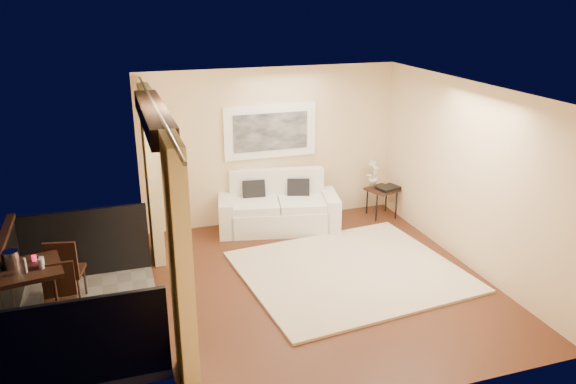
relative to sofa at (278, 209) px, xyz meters
name	(u,v)px	position (x,y,z in m)	size (l,w,h in m)	color
floor	(322,282)	(0.01, -2.09, -0.34)	(5.00, 5.00, 0.00)	#502817
room_shell	(154,116)	(-2.12, -2.09, 2.18)	(5.00, 6.40, 5.00)	white
balcony	(71,310)	(-3.30, -2.09, -0.17)	(1.81, 2.60, 1.17)	#605B56
curtains	(163,211)	(-2.10, -2.09, 0.99)	(0.16, 4.80, 2.64)	#DCC487
artwork	(270,131)	(-0.01, 0.37, 1.28)	(1.62, 0.07, 0.92)	white
rug	(350,271)	(0.50, -1.94, -0.32)	(3.03, 2.64, 0.04)	beige
sofa	(278,209)	(0.00, 0.00, 0.00)	(2.16, 1.26, 0.97)	white
side_table	(382,192)	(1.94, -0.09, 0.13)	(0.62, 0.62, 0.53)	black
tray	(388,188)	(2.02, -0.15, 0.21)	(0.38, 0.28, 0.05)	black
orchid	(373,173)	(1.83, 0.08, 0.45)	(0.27, 0.19, 0.52)	white
bistro_table	(29,273)	(-3.69, -2.12, 0.42)	(0.83, 0.83, 0.84)	black
balcony_chair_far	(64,268)	(-3.36, -1.62, 0.19)	(0.47, 0.48, 0.93)	black
balcony_chair_near	(60,294)	(-3.38, -2.23, 0.15)	(0.37, 0.38, 0.86)	black
ice_bucket	(11,259)	(-3.87, -2.05, 0.60)	(0.18, 0.18, 0.20)	white
candle	(34,258)	(-3.64, -1.96, 0.53)	(0.06, 0.06, 0.07)	red
vase	(25,265)	(-3.70, -2.25, 0.59)	(0.04, 0.04, 0.18)	white
glass_a	(41,264)	(-3.54, -2.20, 0.56)	(0.06, 0.06, 0.12)	silver
glass_b	(42,262)	(-3.53, -2.14, 0.56)	(0.06, 0.06, 0.12)	silver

